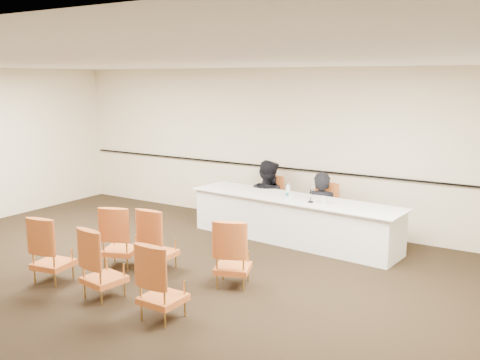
% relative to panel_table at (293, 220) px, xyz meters
% --- Properties ---
extents(floor, '(10.00, 10.00, 0.00)m').
position_rel_panel_table_xyz_m(floor, '(-0.74, -3.00, -0.39)').
color(floor, black).
rests_on(floor, ground).
extents(ceiling, '(10.00, 10.00, 0.00)m').
position_rel_panel_table_xyz_m(ceiling, '(-0.74, -3.00, 2.61)').
color(ceiling, white).
rests_on(ceiling, ground).
extents(wall_back, '(10.00, 0.04, 3.00)m').
position_rel_panel_table_xyz_m(wall_back, '(-0.74, 1.00, 1.11)').
color(wall_back, '#F5E9C1').
rests_on(wall_back, ground).
extents(wall_rail, '(9.80, 0.04, 0.03)m').
position_rel_panel_table_xyz_m(wall_rail, '(-0.74, 0.96, 0.71)').
color(wall_rail, black).
rests_on(wall_rail, wall_back).
extents(panel_table, '(3.94, 1.23, 0.78)m').
position_rel_panel_table_xyz_m(panel_table, '(0.00, 0.00, 0.00)').
color(panel_table, white).
rests_on(panel_table, ground).
extents(panelist_main, '(0.69, 0.51, 1.73)m').
position_rel_panel_table_xyz_m(panelist_main, '(0.28, 0.55, -0.08)').
color(panelist_main, black).
rests_on(panelist_main, ground).
extents(panelist_main_chair, '(0.54, 0.54, 0.95)m').
position_rel_panel_table_xyz_m(panelist_main_chair, '(0.28, 0.55, 0.09)').
color(panelist_main_chair, '#B45120').
rests_on(panelist_main_chair, ground).
extents(panelist_second, '(0.92, 0.76, 1.74)m').
position_rel_panel_table_xyz_m(panelist_second, '(-0.87, 0.65, 0.02)').
color(panelist_second, black).
rests_on(panelist_second, ground).
extents(panelist_second_chair, '(0.54, 0.54, 0.95)m').
position_rel_panel_table_xyz_m(panelist_second_chair, '(-0.87, 0.65, 0.09)').
color(panelist_second_chair, '#B45120').
rests_on(panelist_second_chair, ground).
extents(papers, '(0.34, 0.28, 0.00)m').
position_rel_panel_table_xyz_m(papers, '(0.59, -0.04, 0.39)').
color(papers, silver).
rests_on(papers, panel_table).
extents(microphone, '(0.13, 0.20, 0.27)m').
position_rel_panel_table_xyz_m(microphone, '(0.40, -0.18, 0.52)').
color(microphone, black).
rests_on(microphone, panel_table).
extents(water_bottle, '(0.08, 0.08, 0.25)m').
position_rel_panel_table_xyz_m(water_bottle, '(-0.07, -0.07, 0.51)').
color(water_bottle, '#17727E').
rests_on(water_bottle, panel_table).
extents(drinking_glass, '(0.08, 0.08, 0.10)m').
position_rel_panel_table_xyz_m(drinking_glass, '(0.01, -0.13, 0.44)').
color(drinking_glass, silver).
rests_on(drinking_glass, panel_table).
extents(coffee_cup, '(0.09, 0.09, 0.13)m').
position_rel_panel_table_xyz_m(coffee_cup, '(0.63, -0.16, 0.45)').
color(coffee_cup, silver).
rests_on(coffee_cup, panel_table).
extents(aud_chair_front_left, '(0.65, 0.65, 0.95)m').
position_rel_panel_table_xyz_m(aud_chair_front_left, '(-1.64, -2.52, 0.09)').
color(aud_chair_front_left, '#B45120').
rests_on(aud_chair_front_left, ground).
extents(aud_chair_front_mid, '(0.52, 0.52, 0.95)m').
position_rel_panel_table_xyz_m(aud_chair_front_mid, '(-1.05, -2.33, 0.09)').
color(aud_chair_front_mid, '#B45120').
rests_on(aud_chair_front_mid, ground).
extents(aud_chair_front_right, '(0.64, 0.64, 0.95)m').
position_rel_panel_table_xyz_m(aud_chair_front_right, '(0.21, -2.26, 0.09)').
color(aud_chair_front_right, '#B45120').
rests_on(aud_chair_front_right, ground).
extents(aud_chair_back_left, '(0.57, 0.57, 0.95)m').
position_rel_panel_table_xyz_m(aud_chair_back_left, '(-2.00, -3.45, 0.09)').
color(aud_chair_back_left, '#B45120').
rests_on(aud_chair_back_left, ground).
extents(aud_chair_back_mid, '(0.56, 0.56, 0.95)m').
position_rel_panel_table_xyz_m(aud_chair_back_mid, '(-0.98, -3.49, 0.09)').
color(aud_chair_back_mid, '#B45120').
rests_on(aud_chair_back_mid, ground).
extents(aud_chair_back_right, '(0.51, 0.51, 0.95)m').
position_rel_panel_table_xyz_m(aud_chair_back_right, '(0.07, -3.57, 0.09)').
color(aud_chair_back_right, '#B45120').
rests_on(aud_chair_back_right, ground).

